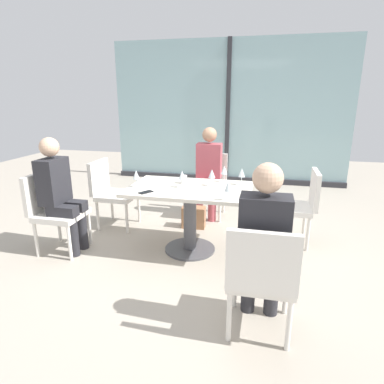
# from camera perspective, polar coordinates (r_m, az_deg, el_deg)

# --- Properties ---
(ground_plane) EXTENTS (12.00, 12.00, 0.00)m
(ground_plane) POSITION_cam_1_polar(r_m,az_deg,el_deg) (3.72, -0.35, -10.09)
(ground_plane) COLOR #A89E8E
(window_wall_backdrop) EXTENTS (4.57, 0.10, 2.70)m
(window_wall_backdrop) POSITION_cam_1_polar(r_m,az_deg,el_deg) (6.49, 6.30, 12.40)
(window_wall_backdrop) COLOR #91B7BC
(window_wall_backdrop) RESTS_ON ground_plane
(dining_table_main) EXTENTS (1.30, 0.83, 0.73)m
(dining_table_main) POSITION_cam_1_polar(r_m,az_deg,el_deg) (3.51, -0.37, -2.14)
(dining_table_main) COLOR silver
(dining_table_main) RESTS_ON ground_plane
(chair_near_window) EXTENTS (0.46, 0.51, 0.87)m
(chair_near_window) POSITION_cam_1_polar(r_m,az_deg,el_deg) (4.66, 3.08, 1.97)
(chair_near_window) COLOR silver
(chair_near_window) RESTS_ON ground_plane
(chair_side_end) EXTENTS (0.50, 0.46, 0.87)m
(chair_side_end) POSITION_cam_1_polar(r_m,az_deg,el_deg) (3.85, -23.26, -2.52)
(chair_side_end) COLOR silver
(chair_side_end) RESTS_ON ground_plane
(chair_front_right) EXTENTS (0.46, 0.50, 0.87)m
(chair_front_right) POSITION_cam_1_polar(r_m,az_deg,el_deg) (2.33, 12.09, -13.91)
(chair_front_right) COLOR silver
(chair_front_right) RESTS_ON ground_plane
(chair_far_right) EXTENTS (0.50, 0.46, 0.87)m
(chair_far_right) POSITION_cam_1_polar(r_m,az_deg,el_deg) (3.91, 18.35, -1.73)
(chair_far_right) COLOR silver
(chair_far_right) RESTS_ON ground_plane
(chair_far_left) EXTENTS (0.50, 0.46, 0.87)m
(chair_far_left) POSITION_cam_1_polar(r_m,az_deg,el_deg) (4.35, -14.12, 0.42)
(chair_far_left) COLOR silver
(chair_far_left) RESTS_ON ground_plane
(person_near_window) EXTENTS (0.34, 0.39, 1.26)m
(person_near_window) POSITION_cam_1_polar(r_m,az_deg,el_deg) (4.51, 2.88, 4.14)
(person_near_window) COLOR #B24C56
(person_near_window) RESTS_ON ground_plane
(person_side_end) EXTENTS (0.39, 0.34, 1.26)m
(person_side_end) POSITION_cam_1_polar(r_m,az_deg,el_deg) (3.73, -22.25, 0.28)
(person_side_end) COLOR #28282D
(person_side_end) RESTS_ON ground_plane
(person_front_right) EXTENTS (0.34, 0.39, 1.26)m
(person_front_right) POSITION_cam_1_polar(r_m,az_deg,el_deg) (2.34, 12.46, -8.26)
(person_front_right) COLOR #28282D
(person_front_right) RESTS_ON ground_plane
(wine_glass_0) EXTENTS (0.07, 0.07, 0.18)m
(wine_glass_0) POSITION_cam_1_polar(r_m,az_deg,el_deg) (3.57, 8.74, 3.33)
(wine_glass_0) COLOR silver
(wine_glass_0) RESTS_ON dining_table_main
(wine_glass_1) EXTENTS (0.07, 0.07, 0.18)m
(wine_glass_1) POSITION_cam_1_polar(r_m,az_deg,el_deg) (3.42, -1.76, 2.93)
(wine_glass_1) COLOR silver
(wine_glass_1) RESTS_ON dining_table_main
(wine_glass_2) EXTENTS (0.07, 0.07, 0.18)m
(wine_glass_2) POSITION_cam_1_polar(r_m,az_deg,el_deg) (3.67, 5.69, 3.80)
(wine_glass_2) COLOR silver
(wine_glass_2) RESTS_ON dining_table_main
(wine_glass_3) EXTENTS (0.07, 0.07, 0.18)m
(wine_glass_3) POSITION_cam_1_polar(r_m,az_deg,el_deg) (3.49, 3.51, 3.19)
(wine_glass_3) COLOR silver
(wine_glass_3) RESTS_ON dining_table_main
(wine_glass_4) EXTENTS (0.07, 0.07, 0.18)m
(wine_glass_4) POSITION_cam_1_polar(r_m,az_deg,el_deg) (3.49, -9.79, 2.96)
(wine_glass_4) COLOR silver
(wine_glass_4) RESTS_ON dining_table_main
(wine_glass_5) EXTENTS (0.07, 0.07, 0.18)m
(wine_glass_5) POSITION_cam_1_polar(r_m,az_deg,el_deg) (3.00, 6.37, 0.93)
(wine_glass_5) COLOR silver
(wine_glass_5) RESTS_ON dining_table_main
(coffee_cup) EXTENTS (0.08, 0.08, 0.09)m
(coffee_cup) POSITION_cam_1_polar(r_m,az_deg,el_deg) (3.61, -1.48, 2.24)
(coffee_cup) COLOR white
(coffee_cup) RESTS_ON dining_table_main
(cell_phone_on_table) EXTENTS (0.14, 0.16, 0.01)m
(cell_phone_on_table) POSITION_cam_1_polar(r_m,az_deg,el_deg) (3.30, -8.13, -0.03)
(cell_phone_on_table) COLOR black
(cell_phone_on_table) RESTS_ON dining_table_main
(handbag_0) EXTENTS (0.31, 0.18, 0.28)m
(handbag_0) POSITION_cam_1_polar(r_m,az_deg,el_deg) (4.26, 0.30, -4.44)
(handbag_0) COLOR #A3704C
(handbag_0) RESTS_ON ground_plane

